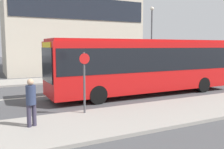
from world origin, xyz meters
TOP-DOWN VIEW (x-y plane):
  - ground_plane at (0.00, 0.00)m, footprint 120.00×120.00m
  - sidewalk_near at (0.00, -6.25)m, footprint 44.00×3.50m
  - sidewalk_far at (0.00, 6.25)m, footprint 44.00×3.50m
  - lane_centerline at (0.00, 0.00)m, footprint 41.80×0.16m
  - city_bus at (3.35, -2.10)m, footprint 11.87×2.59m
  - parked_car_0 at (11.14, 3.43)m, footprint 4.27×1.84m
  - parked_car_1 at (16.13, 3.20)m, footprint 4.53×1.77m
  - pedestrian_near_stop at (-3.96, -5.80)m, footprint 0.34×0.34m
  - bus_stop_sign at (-1.67, -4.96)m, footprint 0.44×0.12m
  - street_lamp at (9.20, 5.44)m, footprint 0.36×0.36m

SIDE VIEW (x-z plane):
  - ground_plane at x=0.00m, z-range 0.00..0.00m
  - lane_centerline at x=0.00m, z-range 0.00..0.01m
  - sidewalk_near at x=0.00m, z-range 0.00..0.13m
  - sidewalk_far at x=0.00m, z-range 0.00..0.13m
  - parked_car_0 at x=11.14m, z-range -0.02..1.23m
  - parked_car_1 at x=16.13m, z-range -0.03..1.25m
  - pedestrian_near_stop at x=-3.96m, z-range 0.24..1.92m
  - bus_stop_sign at x=-1.67m, z-range 0.35..2.91m
  - city_bus at x=3.35m, z-range 0.25..3.57m
  - street_lamp at x=9.20m, z-range 0.88..7.44m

